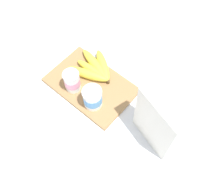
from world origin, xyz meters
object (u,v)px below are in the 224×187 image
object	(u,v)px
cutting_board	(91,85)
banana_bunch	(94,69)
yogurt_cup_back	(72,81)
yogurt_cup_front	(93,98)
cereal_box	(159,122)

from	to	relation	value
cutting_board	banana_bunch	world-z (taller)	banana_bunch
yogurt_cup_back	cutting_board	bearing A→B (deg)	-127.43
yogurt_cup_front	cereal_box	bearing A→B (deg)	-169.47
banana_bunch	yogurt_cup_front	bearing A→B (deg)	130.63
cereal_box	banana_bunch	world-z (taller)	cereal_box
cereal_box	yogurt_cup_back	xyz separation A→B (m)	(0.36, 0.04, -0.06)
yogurt_cup_front	banana_bunch	xyz separation A→B (m)	(0.10, -0.12, -0.03)
cutting_board	yogurt_cup_front	world-z (taller)	yogurt_cup_front
yogurt_cup_front	yogurt_cup_back	distance (m)	0.11
banana_bunch	cutting_board	bearing A→B (deg)	119.01
yogurt_cup_back	banana_bunch	size ratio (longest dim) A/B	0.47
yogurt_cup_back	banana_bunch	xyz separation A→B (m)	(-0.01, -0.11, -0.03)
cereal_box	yogurt_cup_back	size ratio (longest dim) A/B	2.70
yogurt_cup_back	yogurt_cup_front	bearing A→B (deg)	178.43
cutting_board	yogurt_cup_back	distance (m)	0.09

